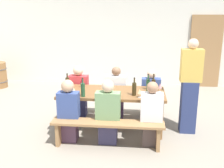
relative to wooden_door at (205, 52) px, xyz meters
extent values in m
plane|color=gray|center=(-2.41, -3.21, -1.05)|extent=(24.00, 24.00, 0.00)
cube|color=silver|center=(-2.41, 0.14, 0.55)|extent=(14.00, 0.20, 3.20)
cube|color=#9E7247|center=(0.00, 0.00, 0.00)|extent=(0.90, 0.06, 2.10)
cube|color=brown|center=(-2.41, -3.21, -0.33)|extent=(1.99, 0.88, 0.05)
cylinder|color=brown|center=(-3.32, -3.59, -0.70)|extent=(0.07, 0.07, 0.70)
cylinder|color=brown|center=(-1.50, -3.59, -0.70)|extent=(0.07, 0.07, 0.70)
cylinder|color=brown|center=(-3.32, -2.84, -0.70)|extent=(0.07, 0.07, 0.70)
cylinder|color=brown|center=(-1.50, -2.84, -0.70)|extent=(0.07, 0.07, 0.70)
cube|color=#9E7247|center=(-2.41, -3.95, -0.62)|extent=(1.89, 0.30, 0.04)
cube|color=#9E7247|center=(-3.25, -3.95, -0.84)|extent=(0.06, 0.24, 0.41)
cube|color=#9E7247|center=(-1.57, -3.95, -0.84)|extent=(0.06, 0.24, 0.41)
cube|color=#9E7247|center=(-2.41, -2.48, -0.62)|extent=(1.89, 0.30, 0.04)
cube|color=#9E7247|center=(-3.25, -2.48, -0.84)|extent=(0.06, 0.24, 0.41)
cube|color=#9E7247|center=(-1.57, -2.48, -0.84)|extent=(0.06, 0.24, 0.41)
cylinder|color=#332814|center=(-1.63, -3.09, -0.19)|extent=(0.07, 0.07, 0.23)
cylinder|color=#332814|center=(-1.63, -3.09, -0.02)|extent=(0.03, 0.03, 0.10)
cylinder|color=black|center=(-1.63, -3.09, 0.03)|extent=(0.03, 0.03, 0.01)
cylinder|color=#234C2D|center=(-1.73, -3.00, -0.20)|extent=(0.07, 0.07, 0.21)
cylinder|color=#234C2D|center=(-1.73, -3.00, -0.05)|extent=(0.03, 0.03, 0.09)
cylinder|color=black|center=(-1.73, -3.00, 0.00)|extent=(0.03, 0.03, 0.01)
cylinder|color=#332814|center=(-3.30, -3.08, -0.19)|extent=(0.08, 0.08, 0.21)
cylinder|color=#332814|center=(-3.30, -3.08, -0.05)|extent=(0.03, 0.03, 0.07)
cylinder|color=black|center=(-3.30, -3.08, -0.01)|extent=(0.03, 0.03, 0.01)
cylinder|color=#332814|center=(-1.99, -3.40, -0.18)|extent=(0.08, 0.08, 0.23)
cylinder|color=#332814|center=(-1.99, -3.40, -0.02)|extent=(0.03, 0.03, 0.09)
cylinder|color=black|center=(-1.99, -3.40, 0.03)|extent=(0.03, 0.03, 0.01)
cylinder|color=#234C2D|center=(-2.89, -3.56, -0.18)|extent=(0.07, 0.07, 0.24)
cylinder|color=#234C2D|center=(-2.89, -3.56, -0.01)|extent=(0.03, 0.03, 0.09)
cylinder|color=black|center=(-2.89, -3.56, 0.04)|extent=(0.03, 0.03, 0.01)
cylinder|color=#194723|center=(-1.73, -3.44, -0.19)|extent=(0.08, 0.08, 0.22)
cylinder|color=#194723|center=(-1.73, -3.44, -0.04)|extent=(0.03, 0.03, 0.08)
cylinder|color=black|center=(-1.73, -3.44, 0.01)|extent=(0.03, 0.03, 0.01)
cylinder|color=silver|center=(-1.51, -3.15, -0.30)|extent=(0.06, 0.06, 0.01)
cylinder|color=silver|center=(-1.51, -3.15, -0.26)|extent=(0.01, 0.01, 0.07)
cone|color=#D18C93|center=(-1.51, -3.15, -0.17)|extent=(0.07, 0.07, 0.09)
cylinder|color=silver|center=(-2.46, -3.12, -0.30)|extent=(0.06, 0.06, 0.01)
cylinder|color=silver|center=(-2.46, -3.12, -0.25)|extent=(0.01, 0.01, 0.08)
cone|color=#D18C93|center=(-2.46, -3.12, -0.17)|extent=(0.06, 0.06, 0.09)
cylinder|color=silver|center=(-3.04, -2.98, -0.30)|extent=(0.06, 0.06, 0.01)
cylinder|color=silver|center=(-3.04, -2.98, -0.25)|extent=(0.01, 0.01, 0.09)
cone|color=maroon|center=(-3.04, -2.98, -0.16)|extent=(0.07, 0.07, 0.09)
cylinder|color=silver|center=(-1.89, -3.51, -0.30)|extent=(0.06, 0.06, 0.01)
cylinder|color=silver|center=(-1.89, -3.51, -0.26)|extent=(0.01, 0.01, 0.06)
cone|color=beige|center=(-1.89, -3.51, -0.19)|extent=(0.08, 0.08, 0.08)
cylinder|color=silver|center=(-3.10, -3.45, -0.30)|extent=(0.06, 0.06, 0.01)
cylinder|color=silver|center=(-3.10, -3.45, -0.26)|extent=(0.01, 0.01, 0.06)
cone|color=beige|center=(-3.10, -3.45, -0.18)|extent=(0.07, 0.07, 0.10)
cube|color=#563A52|center=(-3.10, -3.80, -0.83)|extent=(0.27, 0.24, 0.45)
cube|color=#384C8C|center=(-3.10, -3.80, -0.38)|extent=(0.37, 0.20, 0.45)
sphere|color=tan|center=(-3.10, -3.80, -0.04)|extent=(0.22, 0.22, 0.22)
cube|color=#3A3658|center=(-2.42, -3.80, -0.83)|extent=(0.31, 0.24, 0.45)
cube|color=#729966|center=(-2.42, -3.80, -0.36)|extent=(0.42, 0.20, 0.47)
sphere|color=beige|center=(-2.42, -3.80, -0.02)|extent=(0.21, 0.21, 0.21)
cube|color=brown|center=(-1.68, -3.80, -0.83)|extent=(0.28, 0.24, 0.45)
cube|color=silver|center=(-1.68, -3.80, -0.36)|extent=(0.37, 0.20, 0.48)
sphere|color=#A87A5B|center=(-1.68, -3.80, -0.03)|extent=(0.20, 0.20, 0.20)
cube|color=navy|center=(-3.19, -2.63, -0.83)|extent=(0.31, 0.24, 0.45)
cube|color=#C6383D|center=(-3.19, -2.63, -0.37)|extent=(0.41, 0.20, 0.45)
sphere|color=beige|center=(-3.19, -2.63, -0.04)|extent=(0.22, 0.22, 0.22)
cube|color=#543C62|center=(-2.38, -2.63, -0.83)|extent=(0.31, 0.24, 0.45)
cube|color=silver|center=(-2.38, -2.63, -0.37)|extent=(0.42, 0.20, 0.47)
sphere|color=#846047|center=(-2.38, -2.63, -0.04)|extent=(0.19, 0.19, 0.19)
cube|color=#3B3851|center=(-1.65, -2.63, -0.83)|extent=(0.30, 0.24, 0.45)
cube|color=#384C8C|center=(-1.65, -2.63, -0.39)|extent=(0.39, 0.20, 0.43)
sphere|color=beige|center=(-1.65, -2.63, -0.08)|extent=(0.18, 0.18, 0.18)
cube|color=navy|center=(-0.97, -3.21, -0.55)|extent=(0.28, 0.24, 0.99)
cube|color=gold|center=(-0.97, -3.21, 0.24)|extent=(0.38, 0.20, 0.59)
sphere|color=beige|center=(-0.97, -3.21, 0.62)|extent=(0.18, 0.18, 0.18)
camera|label=1|loc=(-1.91, -8.08, 1.22)|focal=43.35mm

